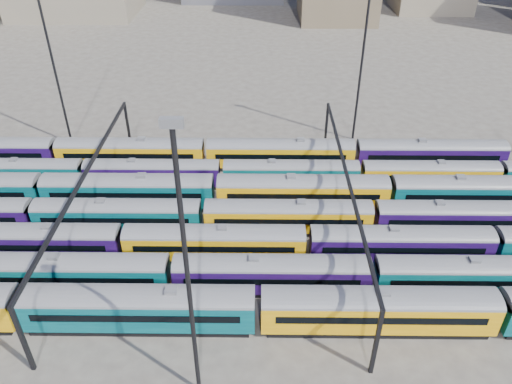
{
  "coord_description": "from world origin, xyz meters",
  "views": [
    {
      "loc": [
        0.13,
        -47.89,
        37.97
      ],
      "look_at": [
        -0.43,
        4.02,
        3.0
      ],
      "focal_mm": 35.0,
      "sensor_mm": 36.0,
      "label": 1
    }
  ],
  "objects_px": {
    "rake_0": "(500,308)",
    "rake_2": "(122,239)",
    "rake_1": "(373,272)",
    "mast_2": "(187,269)"
  },
  "relations": [
    {
      "from": "rake_1",
      "to": "rake_2",
      "type": "height_order",
      "value": "rake_1"
    },
    {
      "from": "rake_0",
      "to": "rake_1",
      "type": "relative_size",
      "value": 1.09
    },
    {
      "from": "rake_0",
      "to": "rake_2",
      "type": "bearing_deg",
      "value": 165.2
    },
    {
      "from": "mast_2",
      "to": "rake_1",
      "type": "bearing_deg",
      "value": 35.64
    },
    {
      "from": "rake_0",
      "to": "mast_2",
      "type": "bearing_deg",
      "value": -165.77
    },
    {
      "from": "rake_0",
      "to": "rake_1",
      "type": "distance_m",
      "value": 11.97
    },
    {
      "from": "rake_1",
      "to": "mast_2",
      "type": "relative_size",
      "value": 4.84
    },
    {
      "from": "rake_0",
      "to": "mast_2",
      "type": "distance_m",
      "value": 30.55
    },
    {
      "from": "rake_1",
      "to": "mast_2",
      "type": "xyz_separation_m",
      "value": [
        -16.73,
        -12.0,
        11.3
      ]
    },
    {
      "from": "rake_1",
      "to": "rake_2",
      "type": "distance_m",
      "value": 27.44
    }
  ]
}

